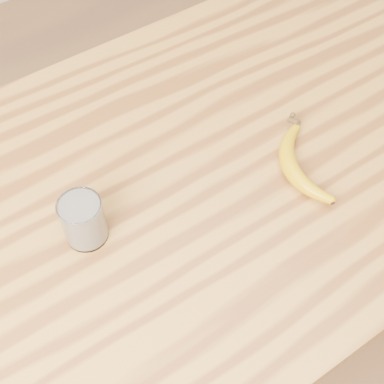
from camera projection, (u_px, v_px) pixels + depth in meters
table at (222, 195)px, 1.09m from camera, size 1.20×0.80×0.90m
smoothie_glass at (83, 220)px, 0.85m from camera, size 0.07×0.07×0.09m
banana at (289, 167)px, 0.95m from camera, size 0.17×0.27×0.03m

